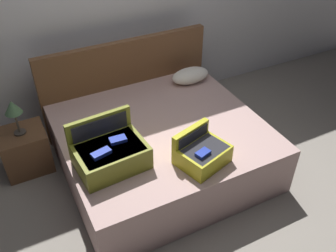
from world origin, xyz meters
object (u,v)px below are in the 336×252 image
at_px(nightstand, 26,150).
at_px(table_lamp, 13,109).
at_px(bed, 162,147).
at_px(pillow_near_headboard, 190,75).
at_px(hard_case_medium, 202,153).
at_px(hard_case_large, 110,153).

distance_m(nightstand, table_lamp, 0.50).
bearing_deg(bed, pillow_near_headboard, 43.02).
height_order(hard_case_medium, pillow_near_headboard, hard_case_medium).
height_order(bed, table_lamp, table_lamp).
relative_size(bed, table_lamp, 5.16).
distance_m(hard_case_medium, table_lamp, 1.77).
bearing_deg(nightstand, hard_case_large, -55.20).
relative_size(hard_case_large, hard_case_medium, 1.26).
xyz_separation_m(bed, pillow_near_headboard, (0.65, 0.61, 0.34)).
distance_m(bed, hard_case_large, 0.76).
distance_m(bed, hard_case_medium, 0.69).
height_order(hard_case_medium, nightstand, hard_case_medium).
bearing_deg(bed, table_lamp, 153.33).
xyz_separation_m(bed, nightstand, (-1.21, 0.61, -0.03)).
bearing_deg(hard_case_medium, bed, 81.36).
xyz_separation_m(bed, hard_case_large, (-0.60, -0.27, 0.38)).
height_order(hard_case_large, table_lamp, hard_case_large).
xyz_separation_m(hard_case_large, nightstand, (-0.61, 0.88, -0.41)).
bearing_deg(table_lamp, pillow_near_headboard, -0.02).
bearing_deg(bed, nightstand, 153.33).
bearing_deg(nightstand, pillow_near_headboard, -0.02).
bearing_deg(pillow_near_headboard, hard_case_medium, -115.44).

